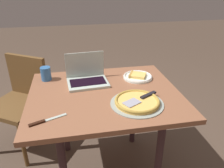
{
  "coord_description": "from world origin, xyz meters",
  "views": [
    {
      "loc": [
        -0.2,
        -1.33,
        1.47
      ],
      "look_at": [
        0.06,
        0.04,
        0.78
      ],
      "focal_mm": 35.53,
      "sensor_mm": 36.0,
      "label": 1
    }
  ],
  "objects_px": {
    "dining_table": "(105,103)",
    "laptop": "(87,77)",
    "pizza_tray": "(137,102)",
    "table_knife": "(44,121)",
    "pizza_plate": "(138,76)",
    "drink_cup": "(46,74)",
    "chair_near": "(21,97)"
  },
  "relations": [
    {
      "from": "dining_table",
      "to": "laptop",
      "type": "relative_size",
      "value": 3.32
    },
    {
      "from": "pizza_tray",
      "to": "table_knife",
      "type": "bearing_deg",
      "value": -171.43
    },
    {
      "from": "pizza_plate",
      "to": "drink_cup",
      "type": "relative_size",
      "value": 2.19
    },
    {
      "from": "drink_cup",
      "to": "dining_table",
      "type": "bearing_deg",
      "value": -35.02
    },
    {
      "from": "laptop",
      "to": "chair_near",
      "type": "bearing_deg",
      "value": 151.62
    },
    {
      "from": "laptop",
      "to": "chair_near",
      "type": "xyz_separation_m",
      "value": [
        -0.57,
        0.31,
        -0.29
      ]
    },
    {
      "from": "dining_table",
      "to": "table_knife",
      "type": "bearing_deg",
      "value": -144.61
    },
    {
      "from": "pizza_plate",
      "to": "table_knife",
      "type": "relative_size",
      "value": 1.1
    },
    {
      "from": "dining_table",
      "to": "pizza_tray",
      "type": "bearing_deg",
      "value": -46.43
    },
    {
      "from": "pizza_plate",
      "to": "drink_cup",
      "type": "height_order",
      "value": "drink_cup"
    },
    {
      "from": "table_knife",
      "to": "chair_near",
      "type": "relative_size",
      "value": 0.25
    },
    {
      "from": "dining_table",
      "to": "drink_cup",
      "type": "xyz_separation_m",
      "value": [
        -0.41,
        0.29,
        0.14
      ]
    },
    {
      "from": "drink_cup",
      "to": "chair_near",
      "type": "distance_m",
      "value": 0.45
    },
    {
      "from": "drink_cup",
      "to": "chair_near",
      "type": "height_order",
      "value": "drink_cup"
    },
    {
      "from": "laptop",
      "to": "table_knife",
      "type": "distance_m",
      "value": 0.54
    },
    {
      "from": "pizza_tray",
      "to": "pizza_plate",
      "type": "bearing_deg",
      "value": 72.92
    },
    {
      "from": "laptop",
      "to": "pizza_tray",
      "type": "bearing_deg",
      "value": -53.18
    },
    {
      "from": "pizza_plate",
      "to": "pizza_tray",
      "type": "relative_size",
      "value": 0.68
    },
    {
      "from": "dining_table",
      "to": "drink_cup",
      "type": "relative_size",
      "value": 9.92
    },
    {
      "from": "pizza_plate",
      "to": "pizza_tray",
      "type": "bearing_deg",
      "value": -107.08
    },
    {
      "from": "dining_table",
      "to": "pizza_tray",
      "type": "xyz_separation_m",
      "value": [
        0.18,
        -0.19,
        0.1
      ]
    },
    {
      "from": "dining_table",
      "to": "chair_near",
      "type": "bearing_deg",
      "value": 143.59
    },
    {
      "from": "pizza_tray",
      "to": "dining_table",
      "type": "bearing_deg",
      "value": 133.57
    },
    {
      "from": "dining_table",
      "to": "table_knife",
      "type": "height_order",
      "value": "table_knife"
    },
    {
      "from": "dining_table",
      "to": "drink_cup",
      "type": "bearing_deg",
      "value": 144.98
    },
    {
      "from": "laptop",
      "to": "pizza_tray",
      "type": "xyz_separation_m",
      "value": [
        0.28,
        -0.38,
        -0.03
      ]
    },
    {
      "from": "pizza_plate",
      "to": "table_knife",
      "type": "distance_m",
      "value": 0.81
    },
    {
      "from": "dining_table",
      "to": "laptop",
      "type": "height_order",
      "value": "laptop"
    },
    {
      "from": "laptop",
      "to": "chair_near",
      "type": "height_order",
      "value": "laptop"
    },
    {
      "from": "dining_table",
      "to": "pizza_tray",
      "type": "distance_m",
      "value": 0.28
    },
    {
      "from": "dining_table",
      "to": "chair_near",
      "type": "distance_m",
      "value": 0.85
    },
    {
      "from": "laptop",
      "to": "table_knife",
      "type": "bearing_deg",
      "value": -121.1
    }
  ]
}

